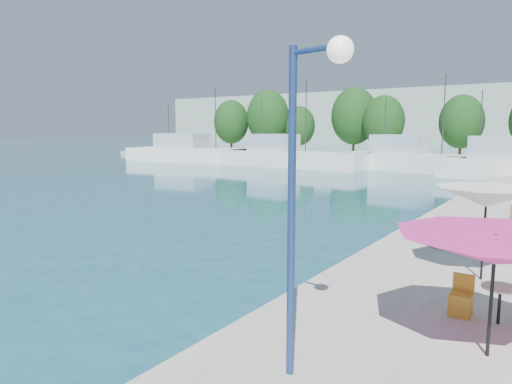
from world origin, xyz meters
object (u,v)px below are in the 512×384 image
Objects in this scene: trawler_01 at (199,154)px; umbrella_pink at (495,250)px; trawler_02 at (289,158)px; trawler_03 at (419,161)px; street_lamp at (309,153)px; umbrella_white at (487,197)px.

umbrella_pink is (40.75, -38.00, 1.38)m from trawler_01.
trawler_03 is at bearing 13.77° from trawler_02.
street_lamp is at bearing -131.28° from umbrella_pink.
trawler_02 is at bearing 124.99° from umbrella_pink.
umbrella_pink is at bearing -52.16° from trawler_01.
umbrella_pink is at bearing 58.23° from street_lamp.
trawler_01 is at bearing -178.19° from trawler_02.
trawler_01 reaches higher than umbrella_white.
trawler_01 is 55.74m from umbrella_pink.
trawler_01 is at bearing -167.14° from trawler_03.
street_lamp is at bearing -55.51° from trawler_01.
trawler_02 reaches higher than street_lamp.
trawler_01 is 28.61m from trawler_03.
umbrella_white is (11.48, -36.22, 1.66)m from trawler_03.
umbrella_white reaches higher than umbrella_pink.
trawler_02 is 42.21m from umbrella_white.
trawler_02 is at bearing -10.12° from trawler_01.
trawler_03 is 44.25m from street_lamp.
trawler_01 is 6.83× the size of umbrella_pink.
trawler_01 is at bearing 143.16° from street_lamp.
umbrella_pink is at bearing -52.24° from trawler_02.
street_lamp reaches higher than umbrella_pink.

